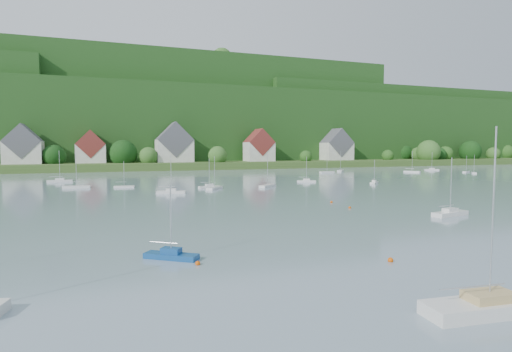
# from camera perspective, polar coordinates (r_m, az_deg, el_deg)

# --- Properties ---
(far_shore_strip) EXTENTS (600.00, 60.00, 3.00)m
(far_shore_strip) POSITION_cam_1_polar(r_m,az_deg,el_deg) (202.22, -13.05, 1.56)
(far_shore_strip) COLOR #35541F
(far_shore_strip) RESTS_ON ground
(forested_ridge) EXTENTS (620.00, 181.22, 69.89)m
(forested_ridge) POSITION_cam_1_polar(r_m,az_deg,el_deg) (270.63, -14.79, 6.63)
(forested_ridge) COLOR #153B13
(forested_ridge) RESTS_ON ground
(village_building_0) EXTENTS (14.00, 10.40, 16.00)m
(village_building_0) POSITION_cam_1_polar(r_m,az_deg,el_deg) (190.15, -29.32, 3.43)
(village_building_0) COLOR beige
(village_building_0) RESTS_ON far_shore_strip
(village_building_1) EXTENTS (12.00, 9.36, 14.00)m
(village_building_1) POSITION_cam_1_polar(r_m,az_deg,el_deg) (189.72, -21.73, 3.42)
(village_building_1) COLOR beige
(village_building_1) RESTS_ON far_shore_strip
(village_building_2) EXTENTS (16.00, 11.44, 18.00)m
(village_building_2) POSITION_cam_1_polar(r_m,az_deg,el_deg) (190.86, -11.17, 4.08)
(village_building_2) COLOR beige
(village_building_2) RESTS_ON far_shore_strip
(village_building_3) EXTENTS (13.00, 10.40, 15.50)m
(village_building_3) POSITION_cam_1_polar(r_m,az_deg,el_deg) (199.00, 0.41, 3.91)
(village_building_3) COLOR beige
(village_building_3) RESTS_ON far_shore_strip
(village_building_4) EXTENTS (15.00, 10.40, 16.50)m
(village_building_4) POSITION_cam_1_polar(r_m,az_deg,el_deg) (222.16, 11.02, 3.88)
(village_building_4) COLOR beige
(village_building_4) RESTS_ON far_shore_strip
(near_sailboat_1) EXTENTS (4.61, 3.87, 6.40)m
(near_sailboat_1) POSITION_cam_1_polar(r_m,az_deg,el_deg) (36.87, -11.56, -10.50)
(near_sailboat_1) COLOR navy
(near_sailboat_1) RESTS_ON ground
(near_sailboat_2) EXTENTS (8.12, 2.99, 10.72)m
(near_sailboat_2) POSITION_cam_1_polar(r_m,az_deg,el_deg) (28.28, 29.39, -15.17)
(near_sailboat_2) COLOR silver
(near_sailboat_2) RESTS_ON ground
(near_sailboat_3) EXTENTS (6.25, 2.82, 8.16)m
(near_sailboat_3) POSITION_cam_1_polar(r_m,az_deg,el_deg) (64.16, 25.10, -4.59)
(near_sailboat_3) COLOR silver
(near_sailboat_3) RESTS_ON ground
(mooring_buoy_0) EXTENTS (0.47, 0.47, 0.47)m
(mooring_buoy_0) POSITION_cam_1_polar(r_m,az_deg,el_deg) (37.14, 17.98, -11.13)
(mooring_buoy_0) COLOR #D84F06
(mooring_buoy_0) RESTS_ON ground
(mooring_buoy_2) EXTENTS (0.41, 0.41, 0.41)m
(mooring_buoy_2) POSITION_cam_1_polar(r_m,az_deg,el_deg) (66.91, 12.75, -4.35)
(mooring_buoy_2) COLOR #D84F06
(mooring_buoy_2) RESTS_ON ground
(mooring_buoy_3) EXTENTS (0.44, 0.44, 0.44)m
(mooring_buoy_3) POSITION_cam_1_polar(r_m,az_deg,el_deg) (72.96, 10.32, -3.64)
(mooring_buoy_3) COLOR #D84F06
(mooring_buoy_3) RESTS_ON ground
(mooring_buoy_5) EXTENTS (0.43, 0.43, 0.43)m
(mooring_buoy_5) POSITION_cam_1_polar(r_m,az_deg,el_deg) (34.82, -8.00, -11.99)
(mooring_buoy_5) COLOR #D84F06
(mooring_buoy_5) RESTS_ON ground
(far_sailboat_cluster) EXTENTS (199.85, 67.99, 8.71)m
(far_sailboat_cluster) POSITION_cam_1_polar(r_m,az_deg,el_deg) (122.06, -5.22, -0.39)
(far_sailboat_cluster) COLOR silver
(far_sailboat_cluster) RESTS_ON ground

